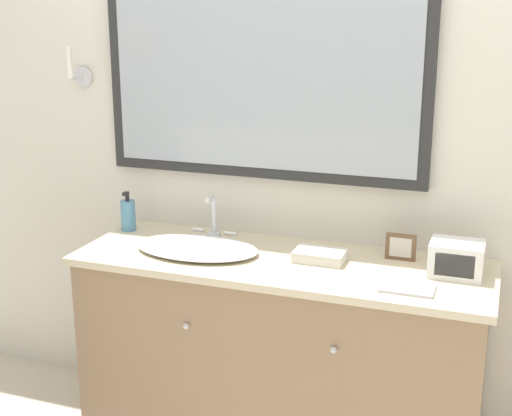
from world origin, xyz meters
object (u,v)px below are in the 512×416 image
Objects in this scene: picture_frame at (401,247)px; sink_basin at (197,246)px; soap_bottle at (128,215)px; appliance_box at (456,259)px.

sink_basin is at bearing -167.69° from picture_frame.
soap_bottle reaches higher than appliance_box.
appliance_box reaches higher than picture_frame.
picture_frame is at bearing 0.89° from soap_bottle.
appliance_box is 0.24m from picture_frame.
sink_basin reaches higher than appliance_box.
sink_basin is at bearing -20.89° from soap_bottle.
sink_basin is 1.02m from appliance_box.
sink_basin is 0.44m from soap_bottle.
soap_bottle is 1.50× the size of picture_frame.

